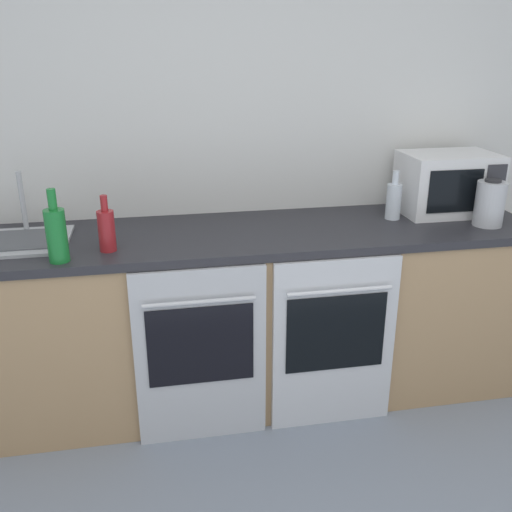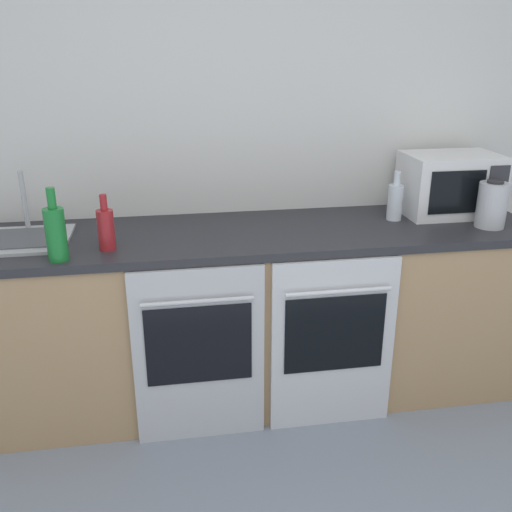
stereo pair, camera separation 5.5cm
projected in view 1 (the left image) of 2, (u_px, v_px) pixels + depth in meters
The scene contains 10 objects.
wall_back at pixel (244, 135), 2.95m from camera, with size 10.00×0.06×2.60m.
counter_back at pixel (257, 313), 2.92m from camera, with size 2.77×0.68×0.90m.
oven_left at pixel (201, 356), 2.55m from camera, with size 0.59×0.06×0.86m.
oven_right at pixel (334, 343), 2.66m from camera, with size 0.59×0.06×0.86m.
microwave at pixel (447, 183), 2.98m from camera, with size 0.48×0.33×0.32m.
bottle_clear at pixel (394, 200), 2.90m from camera, with size 0.08×0.08×0.25m.
bottle_green at pixel (56, 234), 2.33m from camera, with size 0.08×0.08×0.31m.
bottle_red at pixel (107, 229), 2.45m from camera, with size 0.07×0.07×0.25m.
kettle at pixel (490, 203), 2.79m from camera, with size 0.14×0.14×0.23m.
sink at pixel (21, 239), 2.58m from camera, with size 0.43×0.39×0.30m.
Camera 1 is at (-0.48, -0.73, 1.76)m, focal length 40.00 mm.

